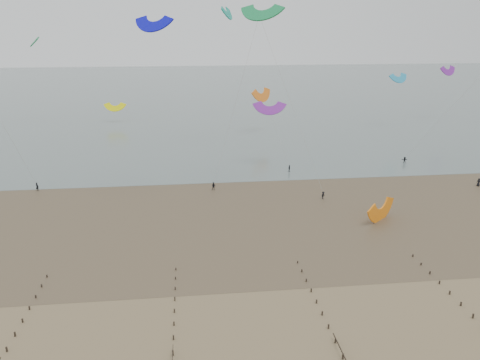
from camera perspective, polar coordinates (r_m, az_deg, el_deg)
The scene contains 6 objects.
ground at distance 60.45m, azimuth 5.89°, elevation -15.71°, with size 500.00×500.00×0.00m, color brown.
sea_and_shore at distance 90.03m, azimuth -1.25°, elevation -3.56°, with size 500.00×665.00×0.03m.
kitesurfer_lead at distance 108.36m, azimuth -23.49°, elevation -0.75°, with size 0.66×0.43×1.82m, color black.
kitesurfers at distance 109.41m, azimuth 13.13°, elevation 0.48°, with size 142.17×23.66×1.80m.
grounded_kite at distance 88.93m, azimuth 16.75°, elevation -4.69°, with size 7.72×4.04×5.88m, color orange, non-canonical shape.
kites_airborne at distance 135.23m, azimuth -7.01°, elevation 13.13°, with size 256.11×115.18×44.95m.
Camera 1 is at (-11.52, -48.63, 34.01)m, focal length 35.00 mm.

